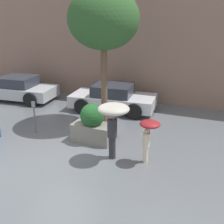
# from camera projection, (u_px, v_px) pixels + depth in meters

# --- Properties ---
(ground_plane) EXTENTS (40.00, 40.00, 0.00)m
(ground_plane) POSITION_uv_depth(u_px,v_px,m) (64.00, 151.00, 9.61)
(ground_plane) COLOR slate
(building_facade) EXTENTS (18.00, 0.30, 6.00)m
(building_facade) POSITION_uv_depth(u_px,v_px,m) (126.00, 43.00, 14.27)
(building_facade) COLOR #8C6B5B
(building_facade) RESTS_ON ground
(planter_box) EXTENTS (1.45, 0.87, 1.45)m
(planter_box) POSITION_uv_depth(u_px,v_px,m) (92.00, 125.00, 10.14)
(planter_box) COLOR gray
(planter_box) RESTS_ON ground
(person_adult) EXTENTS (0.97, 0.97, 1.90)m
(person_adult) POSITION_uv_depth(u_px,v_px,m) (113.00, 116.00, 8.58)
(person_adult) COLOR #2D2D33
(person_adult) RESTS_ON ground
(person_child) EXTENTS (0.63, 0.63, 1.43)m
(person_child) POSITION_uv_depth(u_px,v_px,m) (149.00, 131.00, 8.53)
(person_child) COLOR beige
(person_child) RESTS_ON ground
(parked_car_near) EXTENTS (4.14, 2.30, 1.26)m
(parked_car_near) POSITION_uv_depth(u_px,v_px,m) (113.00, 98.00, 13.44)
(parked_car_near) COLOR silver
(parked_car_near) RESTS_ON ground
(parked_car_far) EXTENTS (4.02, 2.32, 1.26)m
(parked_car_far) POSITION_uv_depth(u_px,v_px,m) (19.00, 89.00, 15.04)
(parked_car_far) COLOR #B7BCC1
(parked_car_far) RESTS_ON ground
(street_tree) EXTENTS (2.73, 2.73, 5.41)m
(street_tree) POSITION_uv_depth(u_px,v_px,m) (104.00, 20.00, 10.50)
(street_tree) COLOR brown
(street_tree) RESTS_ON ground
(parking_meter) EXTENTS (0.14, 0.14, 1.30)m
(parking_meter) POSITION_uv_depth(u_px,v_px,m) (34.00, 111.00, 10.73)
(parking_meter) COLOR #595B60
(parking_meter) RESTS_ON ground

